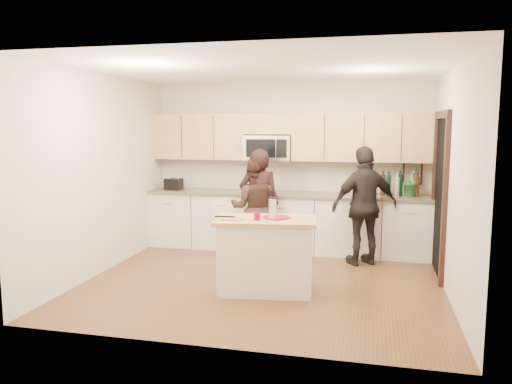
% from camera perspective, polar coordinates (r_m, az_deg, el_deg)
% --- Properties ---
extents(floor, '(4.50, 4.50, 0.00)m').
position_cam_1_polar(floor, '(6.57, 0.82, -10.18)').
color(floor, brown).
rests_on(floor, ground).
extents(room_shell, '(4.52, 4.02, 2.71)m').
position_cam_1_polar(room_shell, '(6.26, 0.85, 5.08)').
color(room_shell, beige).
rests_on(room_shell, ground).
extents(back_cabinetry, '(4.50, 0.66, 0.94)m').
position_cam_1_polar(back_cabinetry, '(8.06, 3.40, -3.39)').
color(back_cabinetry, beige).
rests_on(back_cabinetry, ground).
extents(upper_cabinetry, '(4.50, 0.33, 0.75)m').
position_cam_1_polar(upper_cabinetry, '(8.05, 3.89, 6.42)').
color(upper_cabinetry, tan).
rests_on(upper_cabinetry, ground).
extents(microwave, '(0.76, 0.41, 0.40)m').
position_cam_1_polar(microwave, '(8.09, 1.42, 5.07)').
color(microwave, silver).
rests_on(microwave, ground).
extents(doorway, '(0.06, 1.25, 2.20)m').
position_cam_1_polar(doorway, '(7.12, 20.29, 0.28)').
color(doorway, black).
rests_on(doorway, ground).
extents(framed_picture, '(0.30, 0.03, 0.38)m').
position_cam_1_polar(framed_picture, '(8.15, 17.45, 2.14)').
color(framed_picture, black).
rests_on(framed_picture, ground).
extents(dish_towel, '(0.34, 0.60, 0.48)m').
position_cam_1_polar(dish_towel, '(8.04, -3.50, -1.04)').
color(dish_towel, white).
rests_on(dish_towel, ground).
extents(island, '(1.28, 0.85, 0.90)m').
position_cam_1_polar(island, '(6.08, 1.13, -7.17)').
color(island, beige).
rests_on(island, ground).
extents(red_plate, '(0.34, 0.34, 0.02)m').
position_cam_1_polar(red_plate, '(6.02, 2.37, -2.91)').
color(red_plate, maroon).
rests_on(red_plate, island).
extents(box_grater, '(0.10, 0.05, 0.25)m').
position_cam_1_polar(box_grater, '(5.91, 1.92, -1.77)').
color(box_grater, silver).
rests_on(box_grater, red_plate).
extents(drink_glass, '(0.08, 0.08, 0.09)m').
position_cam_1_polar(drink_glass, '(5.87, 0.11, -2.82)').
color(drink_glass, maroon).
rests_on(drink_glass, island).
extents(cutting_board, '(0.26, 0.23, 0.02)m').
position_cam_1_polar(cutting_board, '(5.92, -2.72, -3.09)').
color(cutting_board, tan).
rests_on(cutting_board, island).
extents(tongs, '(0.25, 0.06, 0.02)m').
position_cam_1_polar(tongs, '(5.99, -3.58, -2.82)').
color(tongs, black).
rests_on(tongs, cutting_board).
extents(knife, '(0.22, 0.05, 0.01)m').
position_cam_1_polar(knife, '(5.89, -2.19, -3.04)').
color(knife, silver).
rests_on(knife, cutting_board).
extents(toaster, '(0.27, 0.23, 0.19)m').
position_cam_1_polar(toaster, '(8.49, -9.40, 0.91)').
color(toaster, black).
rests_on(toaster, back_cabinetry).
extents(bottle_cluster, '(0.69, 0.25, 0.39)m').
position_cam_1_polar(bottle_cluster, '(7.88, 15.73, 0.89)').
color(bottle_cluster, black).
rests_on(bottle_cluster, back_cabinetry).
extents(orchid, '(0.35, 0.35, 0.50)m').
position_cam_1_polar(orchid, '(7.90, 17.37, 1.32)').
color(orchid, '#2C6F2E').
rests_on(orchid, back_cabinetry).
extents(woman_left, '(0.66, 0.49, 1.67)m').
position_cam_1_polar(woman_left, '(7.52, 0.36, -1.38)').
color(woman_left, black).
rests_on(woman_left, ground).
extents(woman_center, '(0.80, 0.65, 1.54)m').
position_cam_1_polar(woman_center, '(7.54, -0.19, -1.85)').
color(woman_center, '#301D18').
rests_on(woman_center, ground).
extents(woman_right, '(1.08, 0.86, 1.72)m').
position_cam_1_polar(woman_right, '(7.33, 12.32, -1.57)').
color(woman_right, black).
rests_on(woman_right, ground).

